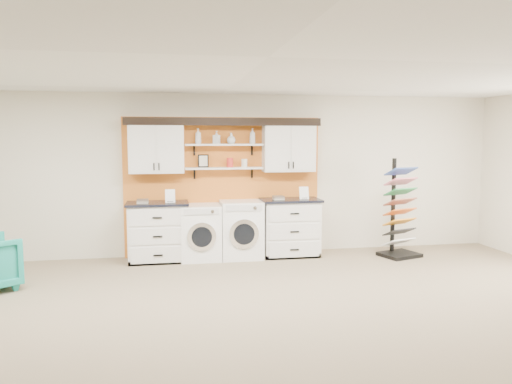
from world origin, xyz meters
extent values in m
plane|color=#897A5C|center=(0.00, 0.00, 0.00)|extent=(10.00, 10.00, 0.00)
plane|color=white|center=(0.00, 0.00, 2.80)|extent=(10.00, 10.00, 0.00)
plane|color=beige|center=(0.00, 4.00, 1.40)|extent=(10.00, 0.00, 10.00)
cube|color=orange|center=(0.00, 3.96, 1.20)|extent=(3.40, 0.07, 2.40)
cube|color=silver|center=(-1.13, 3.80, 1.88)|extent=(0.90, 0.34, 0.84)
cube|color=silver|center=(-1.35, 3.62, 1.88)|extent=(0.42, 0.01, 0.78)
cube|color=silver|center=(-0.91, 3.62, 1.88)|extent=(0.42, 0.01, 0.78)
cube|color=silver|center=(1.13, 3.80, 1.88)|extent=(0.90, 0.34, 0.84)
cube|color=silver|center=(0.91, 3.62, 1.88)|extent=(0.42, 0.01, 0.78)
cube|color=silver|center=(1.35, 3.62, 1.88)|extent=(0.42, 0.01, 0.78)
cube|color=silver|center=(0.00, 3.80, 1.53)|extent=(1.32, 0.28, 0.03)
cube|color=silver|center=(0.00, 3.80, 1.93)|extent=(1.32, 0.28, 0.03)
cube|color=black|center=(0.00, 3.82, 2.33)|extent=(3.30, 0.40, 0.10)
cube|color=black|center=(0.00, 3.63, 2.27)|extent=(3.30, 0.04, 0.04)
cube|color=black|center=(-0.35, 3.85, 1.66)|extent=(0.18, 0.02, 0.22)
cube|color=beige|center=(-0.35, 3.84, 1.66)|extent=(0.14, 0.01, 0.18)
cylinder|color=red|center=(0.10, 3.80, 1.62)|extent=(0.11, 0.11, 0.16)
cylinder|color=silver|center=(0.35, 3.80, 1.61)|extent=(0.10, 0.10, 0.14)
cube|color=silver|center=(-1.13, 3.65, 0.47)|extent=(0.95, 0.60, 0.95)
cube|color=black|center=(-1.13, 3.38, 0.04)|extent=(0.95, 0.06, 0.07)
cube|color=black|center=(-1.13, 3.65, 0.97)|extent=(1.01, 0.66, 0.04)
cube|color=silver|center=(-1.13, 3.34, 0.78)|extent=(0.86, 0.02, 0.26)
cube|color=silver|center=(-1.13, 3.34, 0.47)|extent=(0.86, 0.02, 0.26)
cube|color=silver|center=(-1.13, 3.34, 0.17)|extent=(0.86, 0.02, 0.26)
cube|color=silver|center=(1.13, 3.65, 0.48)|extent=(0.95, 0.60, 0.95)
cube|color=black|center=(1.13, 3.38, 0.04)|extent=(0.95, 0.06, 0.07)
cube|color=black|center=(1.13, 3.65, 0.98)|extent=(1.02, 0.66, 0.04)
cube|color=silver|center=(1.13, 3.34, 0.78)|extent=(0.87, 0.02, 0.27)
cube|color=silver|center=(1.13, 3.34, 0.48)|extent=(0.87, 0.02, 0.27)
cube|color=silver|center=(1.13, 3.34, 0.17)|extent=(0.87, 0.02, 0.27)
cube|color=white|center=(-0.43, 3.65, 0.46)|extent=(0.67, 0.66, 0.93)
cube|color=silver|center=(-0.43, 3.31, 0.86)|extent=(0.57, 0.02, 0.10)
cylinder|color=silver|center=(-0.43, 3.31, 0.45)|extent=(0.47, 0.05, 0.47)
cylinder|color=black|center=(-0.43, 3.29, 0.45)|extent=(0.33, 0.03, 0.33)
cube|color=white|center=(0.27, 3.65, 0.49)|extent=(0.70, 0.66, 0.98)
cube|color=silver|center=(0.27, 3.31, 0.90)|extent=(0.60, 0.02, 0.10)
cylinder|color=silver|center=(0.27, 3.31, 0.47)|extent=(0.49, 0.05, 0.49)
cylinder|color=black|center=(0.27, 3.29, 0.47)|extent=(0.35, 0.03, 0.35)
cube|color=black|center=(2.98, 3.23, 0.03)|extent=(0.74, 0.68, 0.06)
cube|color=black|center=(2.92, 3.41, 0.87)|extent=(0.06, 0.06, 1.64)
cube|color=white|center=(2.97, 3.25, 0.26)|extent=(0.58, 0.43, 0.15)
cube|color=black|center=(2.97, 3.25, 0.43)|extent=(0.58, 0.43, 0.15)
cube|color=orange|center=(2.97, 3.25, 0.61)|extent=(0.58, 0.43, 0.15)
cube|color=#CF5818|center=(2.97, 3.25, 0.78)|extent=(0.58, 0.43, 0.15)
cube|color=#94513D|center=(2.97, 3.25, 0.95)|extent=(0.58, 0.43, 0.15)
cube|color=#258845|center=(2.97, 3.25, 1.13)|extent=(0.58, 0.43, 0.15)
cube|color=#EC6980|center=(2.97, 3.25, 1.30)|extent=(0.58, 0.43, 0.15)
cube|color=#2D4EA0|center=(2.97, 3.25, 1.48)|extent=(0.58, 0.43, 0.15)
imported|color=silver|center=(-0.43, 3.80, 2.08)|extent=(0.13, 0.13, 0.26)
imported|color=silver|center=(-0.13, 3.80, 2.05)|extent=(0.14, 0.14, 0.22)
imported|color=silver|center=(0.13, 3.80, 2.04)|extent=(0.19, 0.19, 0.19)
imported|color=silver|center=(0.49, 3.80, 2.08)|extent=(0.14, 0.14, 0.26)
camera|label=1|loc=(-0.95, -4.67, 2.05)|focal=35.00mm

